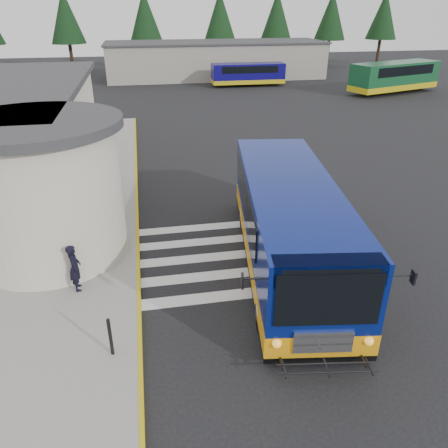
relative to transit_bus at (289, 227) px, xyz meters
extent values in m
plane|color=black|center=(-1.07, 1.76, -1.47)|extent=(140.00, 140.00, 0.00)
cube|color=gray|center=(-10.07, 5.76, -1.40)|extent=(10.00, 34.00, 0.15)
cube|color=gold|center=(-5.12, 5.76, -1.39)|extent=(0.12, 34.00, 0.16)
cylinder|color=beige|center=(-8.07, 2.26, 0.93)|extent=(5.20, 5.20, 4.50)
cylinder|color=#38383A|center=(-8.07, 2.26, 3.33)|extent=(5.80, 5.80, 0.30)
cube|color=black|center=(-7.55, 6.76, -0.22)|extent=(0.08, 1.20, 2.20)
cube|color=#38383A|center=(-7.07, 6.76, 1.08)|extent=(1.20, 1.80, 0.12)
cube|color=silver|center=(-1.57, -1.44, -1.47)|extent=(8.00, 0.55, 0.01)
cube|color=silver|center=(-1.57, -0.24, -1.47)|extent=(8.00, 0.55, 0.01)
cube|color=silver|center=(-1.57, 0.96, -1.47)|extent=(8.00, 0.55, 0.01)
cube|color=silver|center=(-1.57, 2.16, -1.47)|extent=(8.00, 0.55, 0.01)
cube|color=silver|center=(-1.57, 3.36, -1.47)|extent=(8.00, 0.55, 0.01)
cube|color=gray|center=(4.93, 43.76, 0.53)|extent=(26.00, 8.00, 4.00)
cube|color=#38383A|center=(4.93, 43.76, 2.63)|extent=(26.40, 8.40, 0.20)
cylinder|color=black|center=(-13.07, 51.76, 0.33)|extent=(0.44, 0.44, 3.60)
cone|color=black|center=(-13.07, 51.76, 5.33)|extent=(4.40, 4.40, 6.40)
cylinder|color=black|center=(-3.07, 51.76, 0.33)|extent=(0.44, 0.44, 3.60)
cone|color=black|center=(-3.07, 51.76, 5.33)|extent=(4.40, 4.40, 6.40)
cylinder|color=black|center=(6.93, 51.76, 0.33)|extent=(0.44, 0.44, 3.60)
cone|color=black|center=(6.93, 51.76, 5.33)|extent=(4.40, 4.40, 6.40)
cylinder|color=black|center=(14.93, 51.76, 0.33)|extent=(0.44, 0.44, 3.60)
cone|color=black|center=(14.93, 51.76, 5.33)|extent=(4.40, 4.40, 6.40)
cylinder|color=black|center=(22.93, 51.76, 0.33)|extent=(0.44, 0.44, 3.60)
cone|color=black|center=(22.93, 51.76, 5.33)|extent=(4.40, 4.40, 6.40)
cylinder|color=black|center=(30.93, 51.76, 0.33)|extent=(0.44, 0.44, 3.60)
cone|color=black|center=(30.93, 51.76, 5.33)|extent=(4.40, 4.40, 6.40)
cube|color=navy|center=(0.01, 0.04, 0.29)|extent=(4.24, 10.38, 2.63)
cube|color=orange|center=(0.01, 0.04, -0.71)|extent=(4.27, 10.41, 0.63)
cube|color=black|center=(0.01, 0.04, -1.08)|extent=(4.26, 10.40, 0.25)
cube|color=black|center=(-0.73, -4.97, 0.71)|extent=(2.45, 0.43, 1.40)
cube|color=silver|center=(-0.73, -4.98, -0.52)|extent=(1.45, 0.28, 0.62)
cube|color=black|center=(-1.27, 1.13, 0.82)|extent=(1.12, 7.32, 1.01)
cube|color=black|center=(1.54, 0.72, 0.82)|extent=(1.12, 7.32, 1.01)
cylinder|color=black|center=(-1.70, -3.10, -0.93)|extent=(0.49, 1.11, 1.07)
cylinder|color=black|center=(0.73, -3.46, -0.93)|extent=(0.49, 1.11, 1.07)
cylinder|color=black|center=(-0.79, 3.10, -0.93)|extent=(0.49, 1.11, 1.07)
cylinder|color=black|center=(1.65, 2.74, -0.93)|extent=(0.49, 1.11, 1.07)
cube|color=black|center=(-2.64, -4.49, 1.16)|extent=(0.08, 0.21, 0.34)
cube|color=black|center=(1.23, -5.06, 1.16)|extent=(0.08, 0.21, 0.34)
imported|color=black|center=(-6.99, -0.39, -0.54)|extent=(0.47, 0.63, 1.56)
imported|color=black|center=(-8.56, 0.76, -0.51)|extent=(0.89, 0.97, 1.62)
cylinder|color=black|center=(-5.81, -3.55, -0.77)|extent=(0.09, 0.09, 1.11)
cube|color=#0D075A|center=(7.39, 36.84, -0.09)|extent=(8.01, 2.26, 2.05)
cube|color=gold|center=(7.39, 36.84, -0.92)|extent=(8.04, 2.29, 0.44)
cube|color=black|center=(7.39, 36.84, 0.39)|extent=(6.24, 2.30, 0.71)
cube|color=#134A27|center=(21.09, 29.95, 0.24)|extent=(10.33, 5.77, 2.55)
cube|color=gold|center=(21.09, 29.95, -0.79)|extent=(10.37, 5.81, 0.55)
cube|color=black|center=(21.09, 29.95, 0.85)|extent=(8.25, 5.13, 0.89)
camera|label=1|loc=(-4.56, -12.47, 6.73)|focal=35.00mm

